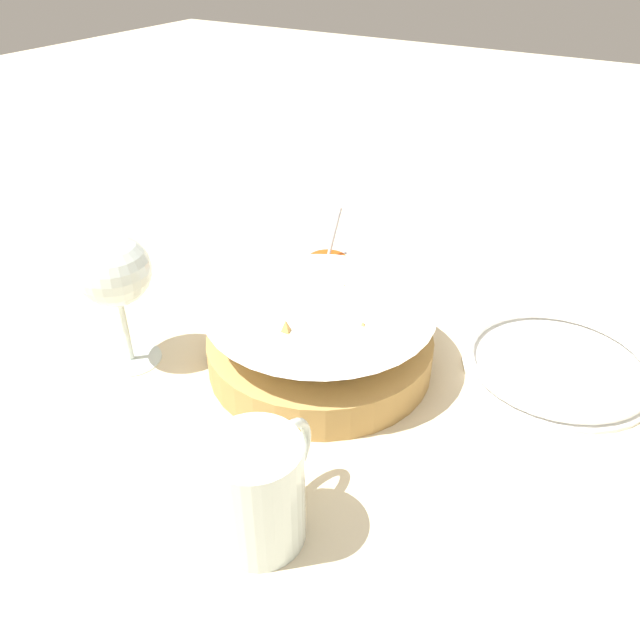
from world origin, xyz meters
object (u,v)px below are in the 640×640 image
(food_basket, at_px, (320,340))
(sauce_cup, at_px, (328,268))
(side_plate, at_px, (558,364))
(beer_mug, at_px, (259,494))
(wine_glass, at_px, (114,274))

(food_basket, height_order, sauce_cup, sauce_cup)
(side_plate, bearing_deg, beer_mug, 156.17)
(wine_glass, xyz_separation_m, beer_mug, (-0.12, -0.28, -0.07))
(wine_glass, height_order, side_plate, wine_glass)
(food_basket, height_order, side_plate, food_basket)
(wine_glass, bearing_deg, beer_mug, -113.38)
(sauce_cup, xyz_separation_m, beer_mug, (-0.41, -0.18, 0.03))
(beer_mug, height_order, side_plate, beer_mug)
(wine_glass, distance_m, beer_mug, 0.31)
(food_basket, bearing_deg, side_plate, -60.75)
(sauce_cup, height_order, beer_mug, beer_mug)
(beer_mug, bearing_deg, sauce_cup, 23.43)
(beer_mug, distance_m, side_plate, 0.40)
(food_basket, distance_m, wine_glass, 0.24)
(side_plate, bearing_deg, wine_glass, 119.17)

